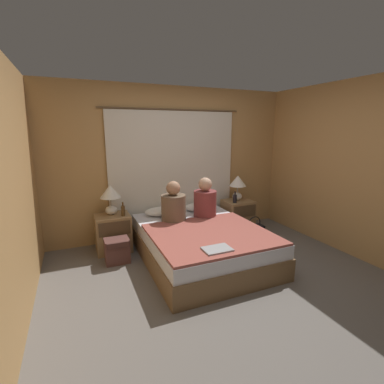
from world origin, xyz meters
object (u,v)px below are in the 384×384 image
lamp_left (110,195)px  backpack_on_floor (117,249)px  handbag_on_floor (254,232)px  lamp_right (238,184)px  beer_bottle_on_right_stand (235,198)px  laptop_on_bed (217,249)px  nightstand_right (238,215)px  nightstand_left (113,233)px  person_left_in_bed (174,205)px  pillow_right (199,207)px  person_right_in_bed (205,201)px  pillow_left (160,211)px  bed (201,243)px  beer_bottle_on_left_stand (123,210)px

lamp_left → backpack_on_floor: lamp_left is taller
handbag_on_floor → lamp_right: bearing=94.1°
beer_bottle_on_right_stand → laptop_on_bed: beer_bottle_on_right_stand is taller
nightstand_right → lamp_right: 0.58m
nightstand_left → handbag_on_floor: nightstand_left is taller
nightstand_left → person_left_in_bed: 1.01m
handbag_on_floor → person_left_in_bed: bearing=175.5°
nightstand_left → pillow_right: pillow_right is taller
backpack_on_floor → lamp_left: bearing=88.8°
person_right_in_bed → handbag_on_floor: size_ratio=1.59×
pillow_left → nightstand_left: bearing=-176.7°
beer_bottle_on_right_stand → lamp_right: bearing=45.8°
lamp_left → backpack_on_floor: (-0.01, -0.46, -0.67)m
pillow_left → person_right_in_bed: size_ratio=0.78×
backpack_on_floor → lamp_right: bearing=11.8°
person_left_in_bed → beer_bottle_on_right_stand: person_left_in_bed is taller
bed → beer_bottle_on_right_stand: size_ratio=10.22×
nightstand_left → lamp_left: (0.00, 0.04, 0.58)m
bed → beer_bottle_on_right_stand: bearing=34.5°
person_left_in_bed → person_right_in_bed: size_ratio=0.97×
laptop_on_bed → backpack_on_floor: laptop_on_bed is taller
laptop_on_bed → person_right_in_bed: bearing=70.3°
handbag_on_floor → laptop_on_bed: bearing=-139.7°
person_right_in_bed → backpack_on_floor: bearing=-176.9°
lamp_right → handbag_on_floor: 0.89m
lamp_left → laptop_on_bed: lamp_left is taller
pillow_right → person_left_in_bed: person_left_in_bed is taller
nightstand_right → beer_bottle_on_right_stand: (-0.14, -0.10, 0.35)m
person_right_in_bed → beer_bottle_on_right_stand: size_ratio=3.14×
lamp_right → pillow_right: (-0.76, 0.00, -0.34)m
bed → nightstand_right: 1.34m
beer_bottle_on_right_stand → laptop_on_bed: (-1.13, -1.46, -0.14)m
lamp_left → beer_bottle_on_right_stand: size_ratio=2.24×
person_left_in_bed → handbag_on_floor: bearing=-4.5°
lamp_left → lamp_right: same height
nightstand_right → beer_bottle_on_left_stand: size_ratio=2.68×
pillow_right → person_right_in_bed: bearing=-101.0°
nightstand_left → laptop_on_bed: size_ratio=1.77×
pillow_left → pillow_right: 0.69m
pillow_right → backpack_on_floor: bearing=-162.3°
laptop_on_bed → person_left_in_bed: bearing=93.9°
bed → laptop_on_bed: (-0.17, -0.80, 0.27)m
handbag_on_floor → pillow_right: bearing=147.8°
bed → backpack_on_floor: (-1.11, 0.34, -0.03)m
pillow_right → beer_bottle_on_left_stand: (-1.29, -0.14, 0.12)m
lamp_right → backpack_on_floor: size_ratio=1.31×
nightstand_left → beer_bottle_on_left_stand: 0.40m
backpack_on_floor → nightstand_right: bearing=10.8°
person_right_in_bed → laptop_on_bed: size_ratio=1.98×
pillow_right → nightstand_left: bearing=-178.3°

